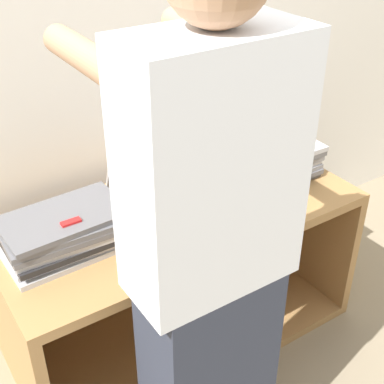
% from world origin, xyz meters
% --- Properties ---
extents(ground_plane, '(12.00, 12.00, 0.00)m').
position_xyz_m(ground_plane, '(0.00, 0.00, 0.00)').
color(ground_plane, gray).
extents(wall_back, '(8.00, 0.05, 2.40)m').
position_xyz_m(wall_back, '(0.00, 0.72, 1.20)').
color(wall_back, silver).
rests_on(wall_back, ground_plane).
extents(cart, '(1.29, 0.61, 0.59)m').
position_xyz_m(cart, '(0.00, 0.37, 0.29)').
color(cart, '#A87A47').
rests_on(cart, ground_plane).
extents(laptop_open, '(0.38, 0.31, 0.23)m').
position_xyz_m(laptop_open, '(0.00, 0.36, 0.64)').
color(laptop_open, '#B7B7BC').
rests_on(laptop_open, cart).
extents(laptop_stack_left, '(0.39, 0.25, 0.13)m').
position_xyz_m(laptop_stack_left, '(-0.41, 0.30, 0.65)').
color(laptop_stack_left, '#B7B7BC').
rests_on(laptop_stack_left, cart).
extents(laptop_stack_right, '(0.40, 0.25, 0.13)m').
position_xyz_m(laptop_stack_right, '(0.41, 0.30, 0.65)').
color(laptop_stack_right, slate).
rests_on(laptop_stack_right, cart).
extents(person, '(0.40, 0.52, 1.57)m').
position_xyz_m(person, '(-0.23, -0.21, 0.78)').
color(person, '#2D3342').
rests_on(person, ground_plane).
extents(inventory_tag, '(0.06, 0.02, 0.01)m').
position_xyz_m(inventory_tag, '(-0.41, 0.25, 0.72)').
color(inventory_tag, red).
rests_on(inventory_tag, laptop_stack_left).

